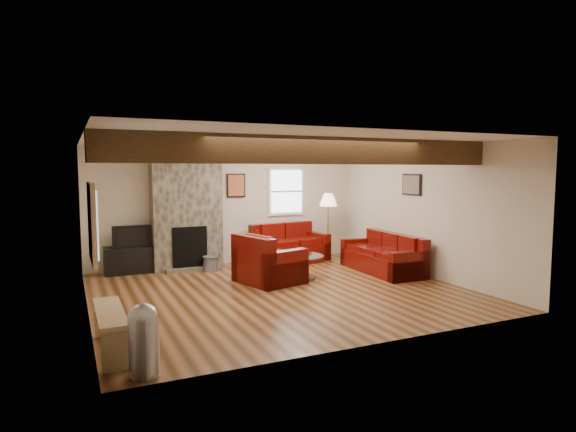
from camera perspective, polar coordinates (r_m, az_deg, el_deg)
name	(u,v)px	position (r m, az deg, el deg)	size (l,w,h in m)	color
room	(280,217)	(8.01, -0.97, -0.16)	(8.00, 8.00, 8.00)	#503015
oak_beam	(315,151)	(6.85, 3.27, 7.75)	(6.00, 0.36, 0.38)	#341D0F
chimney_breast	(186,210)	(10.07, -11.95, 0.70)	(1.40, 0.67, 2.50)	#3C372E
back_window	(286,191)	(11.01, -0.22, 2.94)	(0.90, 0.08, 1.10)	white
hatch_window	(93,222)	(5.83, -22.13, -0.70)	(0.08, 1.00, 0.90)	tan
ceiling_dome	(304,149)	(9.18, 1.93, 7.99)	(0.40, 0.40, 0.18)	white
artwork_back	(236,185)	(10.56, -6.16, 3.62)	(0.42, 0.06, 0.52)	black
artwork_right	(411,185)	(9.79, 14.39, 3.62)	(0.06, 0.55, 0.42)	black
sofa_three	(382,253)	(9.84, 11.07, -4.32)	(1.97, 0.82, 0.76)	#490505
loveseat	(290,243)	(10.63, 0.24, -3.25)	(1.59, 0.92, 0.85)	#490505
armchair_red	(270,258)	(8.76, -2.20, -5.05)	(1.08, 0.95, 0.88)	#490505
coffee_table	(300,267)	(9.09, 1.40, -6.05)	(0.90, 0.90, 0.47)	#462716
tv_cabinet	(132,260)	(10.05, -17.97, -4.95)	(1.06, 0.42, 0.53)	black
television	(132,236)	(9.97, -18.06, -2.24)	(0.74, 0.10, 0.43)	black
floor_lamp	(328,204)	(10.63, 4.80, 1.48)	(0.39, 0.39, 1.52)	#AC8D47
pine_bench	(110,331)	(5.88, -20.30, -12.71)	(0.29, 1.26, 0.47)	tan
pedal_bin	(144,340)	(5.07, -16.72, -13.94)	(0.30, 0.30, 0.74)	#A7A6AB
coal_bucket	(210,263)	(9.90, -9.18, -5.56)	(0.33, 0.33, 0.31)	slate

